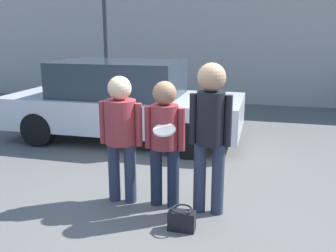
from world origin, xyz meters
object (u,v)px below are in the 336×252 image
(parked_car_near, at_px, (123,101))
(person_middle_with_frisbee, at_px, (165,135))
(handbag, at_px, (182,220))
(person_right, at_px, (210,126))
(person_left, at_px, (121,129))

(parked_car_near, bearing_deg, person_middle_with_frisbee, -59.72)
(handbag, bearing_deg, parked_car_near, 120.51)
(person_right, xyz_separation_m, handbag, (-0.22, -0.51, -0.96))
(person_right, distance_m, handbag, 1.11)
(person_right, xyz_separation_m, parked_car_near, (-2.15, 2.77, -0.31))
(person_left, distance_m, parked_car_near, 2.93)
(handbag, bearing_deg, person_right, 66.62)
(person_middle_with_frisbee, xyz_separation_m, parked_car_near, (-1.59, 2.72, -0.15))
(parked_car_near, bearing_deg, person_left, -69.42)
(person_left, relative_size, handbag, 5.43)
(parked_car_near, distance_m, handbag, 3.86)
(person_middle_with_frisbee, height_order, handbag, person_middle_with_frisbee)
(person_right, bearing_deg, person_middle_with_frisbee, 174.87)
(person_left, relative_size, person_right, 0.90)
(person_left, relative_size, parked_car_near, 0.35)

